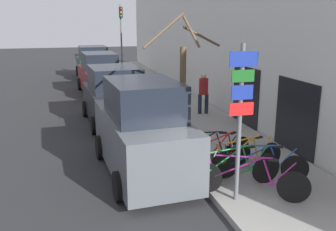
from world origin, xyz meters
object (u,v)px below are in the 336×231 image
parked_car_0 (142,132)px  parked_car_3 (93,63)px  bicycle_4 (222,155)px  parked_car_2 (99,75)px  bicycle_1 (231,172)px  bicycle_2 (259,165)px  traffic_light (121,32)px  parked_car_1 (115,98)px  pedestrian_near (203,90)px  bicycle_0 (249,180)px  street_tree (183,86)px  bicycle_5 (207,151)px  bicycle_3 (244,159)px  signpost (240,113)px

parked_car_0 → parked_car_3: 16.55m
bicycle_4 → parked_car_0: parked_car_0 is taller
parked_car_2 → bicycle_1: bearing=-85.8°
bicycle_2 → traffic_light: (-0.89, 15.70, 2.50)m
parked_car_2 → parked_car_1: bearing=-93.2°
bicycle_2 → parked_car_0: parked_car_0 is taller
pedestrian_near → bicycle_4: bearing=77.7°
bicycle_0 → street_tree: (-0.33, 3.67, 1.37)m
bicycle_4 → bicycle_5: bearing=3.5°
bicycle_3 → parked_car_3: 17.77m
parked_car_1 → parked_car_0: bearing=-92.9°
signpost → traffic_light: bearing=89.9°
bicycle_0 → traffic_light: traffic_light is taller
bicycle_1 → parked_car_0: parked_car_0 is taller
bicycle_0 → bicycle_2: size_ratio=1.01×
bicycle_2 → parked_car_0: (-2.47, 1.46, 0.56)m
parked_car_2 → bicycle_3: bearing=-82.4°
bicycle_1 → pedestrian_near: bearing=-20.4°
bicycle_1 → pedestrian_near: pedestrian_near is taller
bicycle_4 → pedestrian_near: size_ratio=1.27×
signpost → bicycle_2: 1.92m
parked_car_3 → traffic_light: bearing=-57.4°
bicycle_2 → bicycle_1: bearing=130.6°
bicycle_0 → pedestrian_near: bearing=18.4°
pedestrian_near → parked_car_1: bearing=1.8°
bicycle_1 → parked_car_3: bearing=-0.1°
pedestrian_near → parked_car_2: bearing=-56.0°
parked_car_3 → bicycle_4: bearing=-85.7°
bicycle_1 → bicycle_3: size_ratio=1.10×
bicycle_4 → parked_car_0: size_ratio=0.46×
bicycle_4 → bicycle_5: size_ratio=0.93×
bicycle_1 → bicycle_0: bearing=-162.2°
parked_car_3 → traffic_light: (1.60, -2.31, 2.07)m
bicycle_0 → street_tree: street_tree is taller
parked_car_2 → traffic_light: (1.69, 3.36, 2.05)m
parked_car_1 → parked_car_2: bearing=86.9°
bicycle_5 → parked_car_3: 16.90m
bicycle_0 → parked_car_0: (-1.83, 2.20, 0.54)m
bicycle_4 → traffic_light: (-0.31, 14.89, 2.49)m
bicycle_3 → parked_car_0: 2.57m
bicycle_4 → street_tree: bearing=-20.5°
bicycle_2 → bicycle_3: 0.44m
bicycle_0 → bicycle_3: bearing=9.4°
bicycle_1 → parked_car_2: 12.75m
signpost → parked_car_2: 13.26m
parked_car_2 → pedestrian_near: parked_car_2 is taller
bicycle_1 → parked_car_2: bearing=2.7°
parked_car_2 → parked_car_3: parked_car_2 is taller
bicycle_1 → parked_car_3: 18.37m
bicycle_1 → parked_car_0: size_ratio=0.57×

